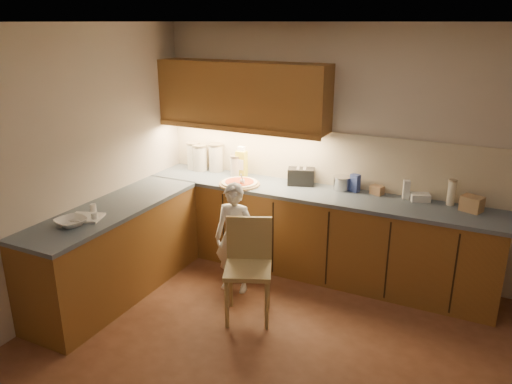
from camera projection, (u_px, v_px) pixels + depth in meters
room at (284, 166)px, 3.37m from camera, size 4.54×4.50×2.62m
l_counter at (247, 238)px, 5.21m from camera, size 3.77×2.62×0.92m
backsplash at (324, 158)px, 5.36m from camera, size 3.75×0.02×0.58m
upper_cabinets at (242, 95)px, 5.39m from camera, size 1.95×0.36×0.73m
pizza_on_board at (240, 183)px, 5.40m from camera, size 0.45×0.45×0.18m
child at (234, 238)px, 4.94m from camera, size 0.43×0.31×1.13m
wooden_chair at (248, 261)px, 4.53m from camera, size 0.55×0.55×0.93m
mixing_bowl at (71, 222)px, 4.33m from camera, size 0.31×0.31×0.06m
canister_a at (193, 156)px, 5.94m from camera, size 0.16×0.16×0.33m
canister_b at (200, 157)px, 5.89m from camera, size 0.18×0.18×0.31m
canister_c at (216, 157)px, 5.86m from camera, size 0.18×0.18×0.33m
canister_d at (236, 165)px, 5.70m from camera, size 0.15×0.15×0.24m
oil_jug at (241, 163)px, 5.66m from camera, size 0.12×0.09×0.35m
toaster at (301, 177)px, 5.39m from camera, size 0.32×0.24×0.19m
steel_pot at (342, 183)px, 5.24m from camera, size 0.19×0.19×0.14m
blue_box at (355, 183)px, 5.17m from camera, size 0.11×0.10×0.19m
card_box_a at (377, 190)px, 5.11m from camera, size 0.15×0.13×0.09m
white_bottle at (406, 190)px, 4.96m from camera, size 0.08×0.08×0.19m
flat_pack at (420, 197)px, 4.92m from camera, size 0.22×0.18×0.07m
tall_jar at (452, 192)px, 4.78m from camera, size 0.08×0.08×0.26m
card_box_b at (472, 204)px, 4.65m from camera, size 0.22×0.20×0.14m
dough_cloth at (86, 217)px, 4.49m from camera, size 0.34×0.30×0.02m
spice_jar_a at (93, 208)px, 4.64m from camera, size 0.07×0.07×0.07m
spice_jar_b at (94, 217)px, 4.43m from camera, size 0.07×0.07×0.07m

